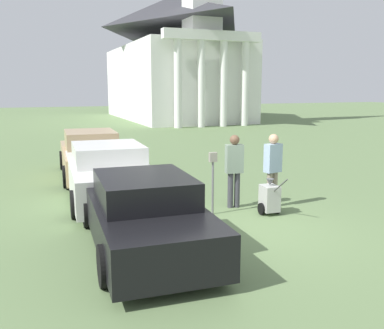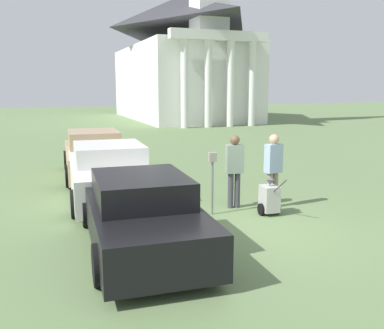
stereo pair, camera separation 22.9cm
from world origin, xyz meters
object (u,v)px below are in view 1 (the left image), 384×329
at_px(person_worker, 234,166).
at_px(equipment_cart, 270,198).
at_px(parked_car_black, 143,213).
at_px(person_supervisor, 273,166).
at_px(church, 174,53).
at_px(parked_car_white, 108,173).
at_px(parked_car_tan, 91,155).
at_px(parking_meter, 213,172).

bearing_deg(person_worker, equipment_cart, 131.07).
distance_m(parked_car_black, person_supervisor, 3.96).
bearing_deg(church, equipment_cart, -104.55).
bearing_deg(parked_car_white, parked_car_black, -87.45).
distance_m(parked_car_white, equipment_cart, 4.25).
xyz_separation_m(parked_car_tan, equipment_cart, (3.27, -5.91, -0.31)).
distance_m(parking_meter, equipment_cart, 1.47).
distance_m(parked_car_black, person_worker, 3.29).
relative_size(parked_car_black, person_worker, 2.64).
relative_size(parked_car_tan, church, 0.20).
height_order(person_worker, person_supervisor, person_supervisor).
height_order(parked_car_tan, church, church).
distance_m(parked_car_tan, parking_meter, 5.82).
bearing_deg(parked_car_white, church, 70.45).
distance_m(parked_car_black, equipment_cart, 3.42).
bearing_deg(parked_car_white, parked_car_tan, 92.56).
height_order(person_supervisor, equipment_cart, person_supervisor).
distance_m(parked_car_white, person_supervisor, 4.27).
xyz_separation_m(parked_car_black, parked_car_white, (0.00, 3.66, 0.05)).
bearing_deg(person_supervisor, person_worker, -30.23).
bearing_deg(equipment_cart, parked_car_white, 143.58).
height_order(parked_car_white, parked_car_tan, parked_car_tan).
bearing_deg(parking_meter, parked_car_tan, 110.44).
xyz_separation_m(parked_car_white, parking_meter, (2.03, -2.24, 0.32)).
distance_m(parking_meter, church, 31.12).
xyz_separation_m(parking_meter, equipment_cart, (1.25, -0.47, -0.63)).
xyz_separation_m(parked_car_tan, church, (11.02, 23.94, 5.27)).
relative_size(parked_car_tan, person_worker, 2.75).
bearing_deg(person_supervisor, parked_car_black, 10.20).
bearing_deg(equipment_cart, church, 78.54).
bearing_deg(parked_car_tan, parked_car_black, -87.45).
height_order(parked_car_black, church, church).
relative_size(parked_car_tan, person_supervisor, 2.73).
distance_m(parked_car_black, church, 33.15).
bearing_deg(equipment_cart, parked_car_tan, 122.09).
bearing_deg(person_supervisor, church, -115.90).
xyz_separation_m(parked_car_black, parked_car_tan, (-0.00, 6.86, 0.05)).
height_order(parked_car_tan, person_supervisor, person_supervisor).
distance_m(parked_car_tan, equipment_cart, 6.76).
distance_m(person_supervisor, equipment_cart, 0.92).
relative_size(person_worker, person_supervisor, 0.99).
height_order(parked_car_black, equipment_cart, parked_car_black).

